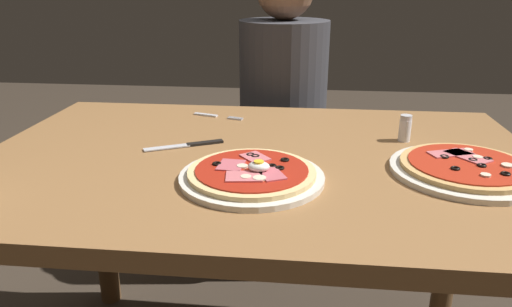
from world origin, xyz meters
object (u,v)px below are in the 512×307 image
Objects in this scene: dining_table at (259,195)px; knife at (190,145)px; diner_person at (282,134)px; pizza_foreground at (252,175)px; salt_shaker at (405,128)px; fork at (214,116)px; pizza_across_left at (466,168)px.

knife reaches higher than dining_table.
diner_person reaches higher than dining_table.
salt_shaker is at bearing 39.30° from pizza_foreground.
knife is at bearing 73.26° from diner_person.
fork is 2.31× the size of salt_shaker.
fork is 0.55m from salt_shaker.
pizza_foreground reaches higher than pizza_across_left.
diner_person reaches higher than salt_shaker.
diner_person is (-0.33, 0.55, -0.20)m from salt_shaker.
pizza_across_left is at bearing -31.62° from fork.
salt_shaker is (-0.09, 0.21, 0.02)m from pizza_across_left.
diner_person is (0.18, 0.38, -0.17)m from fork.
pizza_across_left is 0.89m from diner_person.
dining_table is at bearing 90.49° from pizza_foreground.
pizza_foreground is 0.25× the size of diner_person.
diner_person is at bearing 64.23° from fork.
pizza_across_left is at bearing -10.11° from knife.
dining_table is at bearing 171.30° from pizza_across_left.
pizza_across_left is at bearing 10.59° from pizza_foreground.
pizza_foreground is at bearing -47.59° from knife.
fork is 0.13× the size of diner_person.
diner_person reaches higher than fork.
pizza_foreground is 0.49m from fork.
dining_table is 0.21m from knife.
pizza_across_left reaches higher than knife.
dining_table is 4.17× the size of pizza_across_left.
pizza_foreground is at bearing -140.70° from salt_shaker.
pizza_across_left is at bearing -66.38° from salt_shaker.
pizza_foreground is 0.86m from diner_person.
salt_shaker is 0.68m from diner_person.
pizza_foreground is 1.61× the size of knife.
pizza_across_left is (0.44, 0.08, -0.00)m from pizza_foreground.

